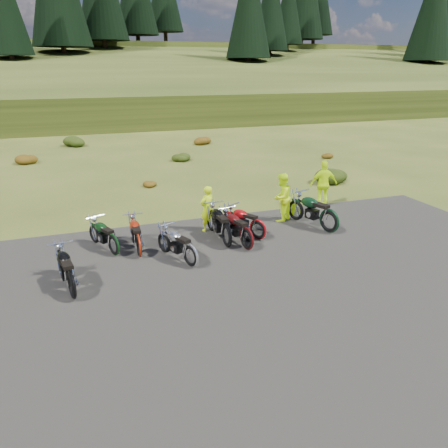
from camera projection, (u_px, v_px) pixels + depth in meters
name	position (u px, v px, depth m)	size (l,w,h in m)	color
ground	(219.00, 264.00, 12.65)	(300.00, 300.00, 0.00)	#3D4A18
gravel_pad	(245.00, 297.00, 10.88)	(20.00, 12.00, 0.04)	black
hill_slope	(96.00, 110.00, 56.96)	(300.00, 46.00, 3.00)	#2A3A13
hill_plateau	(79.00, 88.00, 110.13)	(300.00, 90.00, 9.17)	#2A3A13
conifer_26	(249.00, 2.00, 58.07)	(6.16, 6.16, 16.00)	black
conifer_27	(271.00, 4.00, 65.02)	(5.72, 5.72, 15.00)	black
conifer_28	(289.00, 5.00, 71.98)	(5.28, 5.28, 14.00)	black
conifer_31	(434.00, 4.00, 66.28)	(7.04, 7.04, 18.00)	black
conifer_32	(436.00, 6.00, 73.24)	(6.60, 6.60, 17.00)	black
conifer_33	(437.00, 7.00, 80.20)	(6.16, 6.16, 16.00)	black
conifer_34	(439.00, 8.00, 87.15)	(5.72, 5.72, 15.00)	black
conifer_35	(440.00, 9.00, 94.11)	(5.28, 5.28, 14.00)	black
shrub_2	(26.00, 158.00, 25.29)	(1.30, 1.30, 0.77)	#6B350D
shrub_3	(75.00, 140.00, 30.87)	(1.56, 1.56, 0.92)	#1F310C
shrub_4	(148.00, 182.00, 20.60)	(0.77, 0.77, 0.45)	#6B350D
shrub_5	(180.00, 156.00, 26.18)	(1.03, 1.03, 0.61)	#1F310C
shrub_6	(201.00, 139.00, 31.75)	(1.30, 1.30, 0.77)	#6B350D
shrub_7	(332.00, 173.00, 21.38)	(1.56, 1.56, 0.92)	#1F310C
shrub_8	(325.00, 154.00, 27.06)	(0.77, 0.77, 0.45)	#6B350D
motorcycle_0	(74.00, 299.00, 10.77)	(2.07, 0.69, 1.08)	black
motorcycle_1	(140.00, 257.00, 13.13)	(1.95, 0.65, 1.02)	maroon
motorcycle_2	(115.00, 256.00, 13.21)	(1.89, 0.63, 0.99)	black
motorcycle_3	(191.00, 267.00, 12.44)	(1.96, 0.65, 1.03)	silver
motorcycle_4	(247.00, 250.00, 13.62)	(2.07, 0.69, 1.08)	#4A0C0D
motorcycle_5	(227.00, 247.00, 13.82)	(2.21, 0.74, 1.16)	black
motorcycle_6	(258.00, 240.00, 14.42)	(1.93, 0.64, 1.01)	#9B0B0F
motorcycle_7	(328.00, 233.00, 15.01)	(2.34, 0.78, 1.23)	black
person_middle	(207.00, 209.00, 14.90)	(0.58, 0.38, 1.59)	#C2E90C
person_right_a	(281.00, 198.00, 15.85)	(0.86, 0.67, 1.78)	#C2E90C
person_right_b	(324.00, 185.00, 17.44)	(1.10, 0.46, 1.88)	#C2E90C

